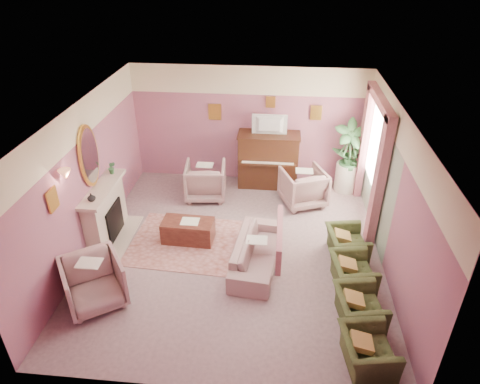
# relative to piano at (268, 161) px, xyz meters

# --- Properties ---
(floor) EXTENTS (5.50, 6.00, 0.01)m
(floor) POSITION_rel_piano_xyz_m (-0.50, -2.68, -0.65)
(floor) COLOR gray
(floor) RESTS_ON ground
(ceiling) EXTENTS (5.50, 6.00, 0.01)m
(ceiling) POSITION_rel_piano_xyz_m (-0.50, -2.68, 2.15)
(ceiling) COLOR white
(ceiling) RESTS_ON wall_back
(wall_back) EXTENTS (5.50, 0.02, 2.80)m
(wall_back) POSITION_rel_piano_xyz_m (-0.50, 0.32, 0.75)
(wall_back) COLOR #85537C
(wall_back) RESTS_ON floor
(wall_front) EXTENTS (5.50, 0.02, 2.80)m
(wall_front) POSITION_rel_piano_xyz_m (-0.50, -5.68, 0.75)
(wall_front) COLOR #85537C
(wall_front) RESTS_ON floor
(wall_left) EXTENTS (0.02, 6.00, 2.80)m
(wall_left) POSITION_rel_piano_xyz_m (-3.25, -2.68, 0.75)
(wall_left) COLOR #85537C
(wall_left) RESTS_ON floor
(wall_right) EXTENTS (0.02, 6.00, 2.80)m
(wall_right) POSITION_rel_piano_xyz_m (2.25, -2.68, 0.75)
(wall_right) COLOR #85537C
(wall_right) RESTS_ON floor
(picture_rail_band) EXTENTS (5.50, 0.01, 0.65)m
(picture_rail_band) POSITION_rel_piano_xyz_m (-0.50, 0.31, 1.82)
(picture_rail_band) COLOR #F9EDC6
(picture_rail_band) RESTS_ON wall_back
(stripe_panel) EXTENTS (0.01, 3.00, 2.15)m
(stripe_panel) POSITION_rel_piano_xyz_m (2.23, -1.38, 0.42)
(stripe_panel) COLOR #96A68F
(stripe_panel) RESTS_ON wall_right
(fireplace_surround) EXTENTS (0.30, 1.40, 1.10)m
(fireplace_surround) POSITION_rel_piano_xyz_m (-3.09, -2.48, -0.10)
(fireplace_surround) COLOR beige
(fireplace_surround) RESTS_ON floor
(fireplace_inset) EXTENTS (0.18, 0.72, 0.68)m
(fireplace_inset) POSITION_rel_piano_xyz_m (-2.99, -2.48, -0.25)
(fireplace_inset) COLOR black
(fireplace_inset) RESTS_ON floor
(fire_ember) EXTENTS (0.06, 0.54, 0.10)m
(fire_ember) POSITION_rel_piano_xyz_m (-2.95, -2.48, -0.43)
(fire_ember) COLOR orange
(fire_ember) RESTS_ON floor
(mantel_shelf) EXTENTS (0.40, 1.55, 0.07)m
(mantel_shelf) POSITION_rel_piano_xyz_m (-3.06, -2.48, 0.47)
(mantel_shelf) COLOR beige
(mantel_shelf) RESTS_ON fireplace_surround
(hearth) EXTENTS (0.55, 1.50, 0.02)m
(hearth) POSITION_rel_piano_xyz_m (-2.89, -2.48, -0.64)
(hearth) COLOR beige
(hearth) RESTS_ON floor
(mirror_frame) EXTENTS (0.04, 0.72, 1.20)m
(mirror_frame) POSITION_rel_piano_xyz_m (-3.20, -2.48, 1.15)
(mirror_frame) COLOR gold
(mirror_frame) RESTS_ON wall_left
(mirror_glass) EXTENTS (0.01, 0.60, 1.06)m
(mirror_glass) POSITION_rel_piano_xyz_m (-3.17, -2.48, 1.15)
(mirror_glass) COLOR silver
(mirror_glass) RESTS_ON wall_left
(sconce_shade) EXTENTS (0.20, 0.20, 0.16)m
(sconce_shade) POSITION_rel_piano_xyz_m (-3.12, -3.53, 1.33)
(sconce_shade) COLOR #F19163
(sconce_shade) RESTS_ON wall_left
(piano) EXTENTS (1.40, 0.60, 1.30)m
(piano) POSITION_rel_piano_xyz_m (0.00, 0.00, 0.00)
(piano) COLOR #3A1D10
(piano) RESTS_ON floor
(piano_keyshelf) EXTENTS (1.30, 0.12, 0.06)m
(piano_keyshelf) POSITION_rel_piano_xyz_m (-0.00, -0.35, 0.07)
(piano_keyshelf) COLOR #3A1D10
(piano_keyshelf) RESTS_ON piano
(piano_keys) EXTENTS (1.20, 0.08, 0.02)m
(piano_keys) POSITION_rel_piano_xyz_m (0.00, -0.35, 0.11)
(piano_keys) COLOR white
(piano_keys) RESTS_ON piano
(piano_top) EXTENTS (1.45, 0.65, 0.04)m
(piano_top) POSITION_rel_piano_xyz_m (0.00, 0.00, 0.66)
(piano_top) COLOR #3A1D10
(piano_top) RESTS_ON piano
(television) EXTENTS (0.80, 0.12, 0.48)m
(television) POSITION_rel_piano_xyz_m (0.00, -0.05, 0.95)
(television) COLOR black
(television) RESTS_ON piano
(print_back_left) EXTENTS (0.30, 0.03, 0.38)m
(print_back_left) POSITION_rel_piano_xyz_m (-1.30, 0.28, 1.07)
(print_back_left) COLOR gold
(print_back_left) RESTS_ON wall_back
(print_back_right) EXTENTS (0.26, 0.03, 0.34)m
(print_back_right) POSITION_rel_piano_xyz_m (1.05, 0.28, 1.13)
(print_back_right) COLOR gold
(print_back_right) RESTS_ON wall_back
(print_back_mid) EXTENTS (0.22, 0.03, 0.26)m
(print_back_mid) POSITION_rel_piano_xyz_m (0.00, 0.28, 1.35)
(print_back_mid) COLOR gold
(print_back_mid) RESTS_ON wall_back
(print_left_wall) EXTENTS (0.03, 0.28, 0.36)m
(print_left_wall) POSITION_rel_piano_xyz_m (-3.21, -3.88, 1.07)
(print_left_wall) COLOR gold
(print_left_wall) RESTS_ON wall_left
(window_blind) EXTENTS (0.03, 1.40, 1.80)m
(window_blind) POSITION_rel_piano_xyz_m (2.20, -1.13, 1.05)
(window_blind) COLOR silver
(window_blind) RESTS_ON wall_right
(curtain_left) EXTENTS (0.16, 0.34, 2.60)m
(curtain_left) POSITION_rel_piano_xyz_m (2.12, -2.05, 0.65)
(curtain_left) COLOR #AB5F6A
(curtain_left) RESTS_ON floor
(curtain_right) EXTENTS (0.16, 0.34, 2.60)m
(curtain_right) POSITION_rel_piano_xyz_m (2.12, -0.21, 0.65)
(curtain_right) COLOR #AB5F6A
(curtain_right) RESTS_ON floor
(pelmet) EXTENTS (0.16, 2.20, 0.16)m
(pelmet) POSITION_rel_piano_xyz_m (2.12, -1.13, 1.91)
(pelmet) COLOR #AB5F6A
(pelmet) RESTS_ON wall_right
(mantel_plant) EXTENTS (0.16, 0.16, 0.28)m
(mantel_plant) POSITION_rel_piano_xyz_m (-3.05, -1.93, 0.64)
(mantel_plant) COLOR #36693A
(mantel_plant) RESTS_ON mantel_shelf
(mantel_vase) EXTENTS (0.16, 0.16, 0.16)m
(mantel_vase) POSITION_rel_piano_xyz_m (-3.05, -2.98, 0.58)
(mantel_vase) COLOR #F9EDC6
(mantel_vase) RESTS_ON mantel_shelf
(area_rug) EXTENTS (2.60, 1.94, 0.01)m
(area_rug) POSITION_rel_piano_xyz_m (-1.33, -2.53, -0.64)
(area_rug) COLOR #B1716C
(area_rug) RESTS_ON floor
(coffee_table) EXTENTS (1.02, 0.54, 0.45)m
(coffee_table) POSITION_rel_piano_xyz_m (-1.47, -2.44, -0.43)
(coffee_table) COLOR #53251B
(coffee_table) RESTS_ON floor
(table_paper) EXTENTS (0.35, 0.28, 0.01)m
(table_paper) POSITION_rel_piano_xyz_m (-1.42, -2.44, -0.20)
(table_paper) COLOR white
(table_paper) RESTS_ON coffee_table
(sofa) EXTENTS (0.62, 1.87, 0.76)m
(sofa) POSITION_rel_piano_xyz_m (-0.08, -3.02, -0.27)
(sofa) COLOR #AD8986
(sofa) RESTS_ON floor
(sofa_throw) EXTENTS (0.09, 1.42, 0.52)m
(sofa_throw) POSITION_rel_piano_xyz_m (0.32, -3.02, -0.05)
(sofa_throw) COLOR #AB5F6A
(sofa_throw) RESTS_ON sofa
(floral_armchair_left) EXTENTS (0.89, 0.89, 0.93)m
(floral_armchair_left) POSITION_rel_piano_xyz_m (-1.41, -0.72, -0.19)
(floral_armchair_left) COLOR #AD8986
(floral_armchair_left) RESTS_ON floor
(floral_armchair_right) EXTENTS (0.89, 0.89, 0.93)m
(floral_armchair_right) POSITION_rel_piano_xyz_m (0.82, -0.79, -0.19)
(floral_armchair_right) COLOR #AD8986
(floral_armchair_right) RESTS_ON floor
(floral_armchair_front) EXTENTS (0.89, 0.89, 0.93)m
(floral_armchair_front) POSITION_rel_piano_xyz_m (-2.63, -4.26, -0.19)
(floral_armchair_front) COLOR #AD8986
(floral_armchair_front) RESTS_ON floor
(olive_chair_a) EXTENTS (0.57, 0.81, 0.70)m
(olive_chair_a) POSITION_rel_piano_xyz_m (1.59, -5.07, -0.30)
(olive_chair_a) COLOR #3E4A24
(olive_chair_a) RESTS_ON floor
(olive_chair_b) EXTENTS (0.57, 0.81, 0.70)m
(olive_chair_b) POSITION_rel_piano_xyz_m (1.59, -4.25, -0.30)
(olive_chair_b) COLOR #3E4A24
(olive_chair_b) RESTS_ON floor
(olive_chair_c) EXTENTS (0.57, 0.81, 0.70)m
(olive_chair_c) POSITION_rel_piano_xyz_m (1.59, -3.43, -0.30)
(olive_chair_c) COLOR #3E4A24
(olive_chair_c) RESTS_ON floor
(olive_chair_d) EXTENTS (0.57, 0.81, 0.70)m
(olive_chair_d) POSITION_rel_piano_xyz_m (1.59, -2.61, -0.30)
(olive_chair_d) COLOR #3E4A24
(olive_chair_d) RESTS_ON floor
(side_table) EXTENTS (0.52, 0.52, 0.70)m
(side_table) POSITION_rel_piano_xyz_m (1.86, -0.07, -0.30)
(side_table) COLOR white
(side_table) RESTS_ON floor
(side_plant_big) EXTENTS (0.30, 0.30, 0.34)m
(side_plant_big) POSITION_rel_piano_xyz_m (1.86, -0.07, 0.22)
(side_plant_big) COLOR #36693A
(side_plant_big) RESTS_ON side_table
(side_plant_small) EXTENTS (0.16, 0.16, 0.28)m
(side_plant_small) POSITION_rel_piano_xyz_m (1.98, -0.17, 0.19)
(side_plant_small) COLOR #36693A
(side_plant_small) RESTS_ON side_table
(palm_pot) EXTENTS (0.34, 0.34, 0.34)m
(palm_pot) POSITION_rel_piano_xyz_m (1.84, -0.13, -0.48)
(palm_pot) COLOR #935729
(palm_pot) RESTS_ON floor
(palm_plant) EXTENTS (0.76, 0.76, 1.44)m
(palm_plant) POSITION_rel_piano_xyz_m (1.84, -0.13, 0.41)
(palm_plant) COLOR #36693A
(palm_plant) RESTS_ON palm_pot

